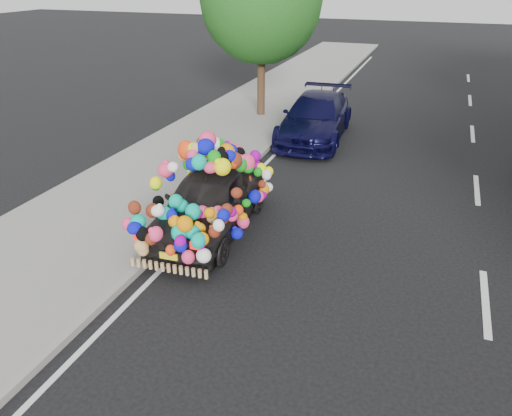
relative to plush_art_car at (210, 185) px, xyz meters
The scene contains 7 objects.
ground 2.21m from the plush_art_car, 23.53° to the right, with size 100.00×100.00×0.00m, color black.
sidewalk 2.79m from the plush_art_car, 162.60° to the right, with size 4.00×60.00×0.12m, color gray.
kerb 1.35m from the plush_art_car, 125.07° to the right, with size 0.15×60.00×0.13m, color gray.
lane_markings 5.55m from the plush_art_car, ahead, with size 6.00×50.00×0.01m, color silver, non-canonical shape.
tree_near_sidewalk 9.44m from the plush_art_car, 102.92° to the left, with size 4.20×4.20×6.13m.
plush_art_car is the anchor object (origin of this frame).
navy_sedan 6.95m from the plush_art_car, 85.78° to the left, with size 1.93×4.76×1.38m, color black.
Camera 1 is at (2.35, -7.73, 5.05)m, focal length 35.00 mm.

